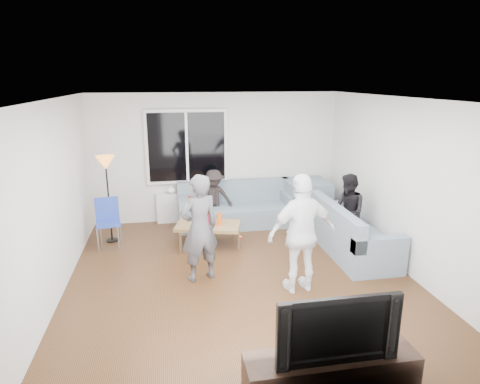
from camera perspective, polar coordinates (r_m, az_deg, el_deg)
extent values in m
cube|color=#56351C|center=(6.31, 0.07, -11.80)|extent=(5.00, 5.50, 0.04)
cube|color=white|center=(5.62, 0.08, 12.92)|extent=(5.00, 5.50, 0.04)
cube|color=silver|center=(8.50, -3.27, 4.78)|extent=(5.00, 0.04, 2.60)
cube|color=silver|center=(3.32, 8.85, -12.92)|extent=(5.00, 0.04, 2.60)
cube|color=silver|center=(5.94, -24.62, -1.31)|extent=(0.04, 5.50, 2.60)
cube|color=silver|center=(6.73, 21.69, 0.86)|extent=(0.04, 5.50, 2.60)
cube|color=white|center=(8.32, -7.35, 6.20)|extent=(1.62, 0.06, 1.47)
cube|color=black|center=(8.29, -7.34, 6.16)|extent=(1.50, 0.02, 1.35)
cube|color=white|center=(8.28, -7.33, 6.15)|extent=(0.05, 0.03, 1.35)
cube|color=silver|center=(8.57, -7.05, -2.05)|extent=(1.30, 0.12, 0.62)
imported|color=#316629|center=(8.43, -4.70, 1.29)|extent=(0.24, 0.20, 0.39)
imported|color=white|center=(8.42, -9.48, 0.35)|extent=(0.21, 0.21, 0.17)
cube|color=slate|center=(8.63, 9.14, -1.21)|extent=(0.85, 0.85, 0.85)
cube|color=gold|center=(8.13, -6.80, -1.53)|extent=(0.39, 0.34, 0.14)
cube|color=maroon|center=(8.21, -6.22, -1.34)|extent=(0.44, 0.40, 0.13)
cube|color=#916946|center=(7.34, -4.39, -5.91)|extent=(1.22, 0.86, 0.40)
cylinder|color=maroon|center=(7.22, -4.79, -3.87)|extent=(0.17, 0.17, 0.17)
imported|color=#49494E|center=(5.96, -5.61, -4.99)|extent=(0.67, 0.55, 1.59)
imported|color=white|center=(5.68, 8.54, -5.73)|extent=(1.02, 0.53, 1.66)
imported|color=black|center=(7.35, 14.64, -2.63)|extent=(0.51, 0.64, 1.30)
imported|color=black|center=(8.20, -3.61, -0.85)|extent=(0.74, 0.43, 1.14)
cube|color=#37261B|center=(4.25, 12.34, -23.50)|extent=(1.60, 0.40, 0.44)
imported|color=black|center=(3.93, 12.82, -17.33)|extent=(1.12, 0.15, 0.64)
cylinder|color=#187C16|center=(7.13, -5.40, -3.86)|extent=(0.08, 0.08, 0.24)
cylinder|color=#FF5916|center=(7.17, -2.86, -3.76)|extent=(0.07, 0.07, 0.23)
cylinder|color=black|center=(7.34, -4.45, -3.30)|extent=(0.07, 0.07, 0.23)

